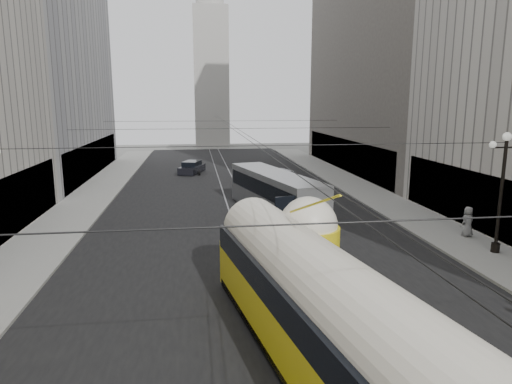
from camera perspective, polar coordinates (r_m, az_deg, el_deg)
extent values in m
cube|color=black|center=(36.89, -2.54, -1.36)|extent=(20.00, 85.00, 0.02)
cube|color=gray|center=(41.12, -19.89, -0.61)|extent=(4.00, 72.00, 0.15)
cube|color=gray|center=(42.93, 13.19, 0.25)|extent=(4.00, 72.00, 0.15)
cube|color=gray|center=(36.84, -3.70, -1.39)|extent=(0.12, 85.00, 0.04)
cube|color=gray|center=(36.97, -1.38, -1.33)|extent=(0.12, 85.00, 0.04)
cube|color=black|center=(30.06, -28.69, -1.77)|extent=(0.10, 18.00, 3.60)
cube|color=#999999|center=(54.37, -26.80, 16.38)|extent=(12.00, 28.00, 28.00)
cube|color=black|center=(52.85, -19.53, 4.04)|extent=(0.10, 25.20, 3.60)
cube|color=black|center=(31.25, 25.99, -1.07)|extent=(0.10, 18.00, 3.60)
cube|color=#514C47|center=(56.90, 17.42, 18.80)|extent=(12.00, 32.00, 32.00)
cube|color=black|center=(54.51, 10.85, 4.69)|extent=(0.10, 28.80, 3.60)
cube|color=#B2AFA8|center=(83.51, -5.63, 13.92)|extent=(6.00, 6.00, 24.00)
cylinder|color=black|center=(27.00, 28.26, -0.57)|extent=(0.18, 0.18, 6.00)
cylinder|color=black|center=(27.64, 27.73, -6.16)|extent=(0.44, 0.44, 0.50)
cylinder|color=black|center=(26.65, 28.78, 4.91)|extent=(1.60, 0.08, 0.08)
sphere|color=white|center=(26.61, 28.90, 6.08)|extent=(0.44, 0.44, 0.44)
sphere|color=white|center=(26.20, 27.49, 5.27)|extent=(0.36, 0.36, 0.36)
cylinder|color=black|center=(8.28, 15.18, -3.56)|extent=(25.00, 0.03, 0.03)
cylinder|color=black|center=(21.69, 0.79, 5.81)|extent=(25.00, 0.03, 0.03)
cylinder|color=black|center=(35.56, -2.55, 7.94)|extent=(25.00, 0.03, 0.03)
cylinder|color=black|center=(49.51, -4.02, 8.86)|extent=(25.00, 0.03, 0.03)
cylinder|color=black|center=(39.55, -3.07, 7.98)|extent=(0.03, 72.00, 0.03)
cylinder|color=black|center=(39.59, -2.49, 7.99)|extent=(0.03, 72.00, 0.03)
cube|color=yellow|center=(14.15, 8.84, -18.09)|extent=(5.41, 15.64, 1.87)
cube|color=black|center=(14.60, 8.73, -21.10)|extent=(5.34, 15.18, 0.33)
cube|color=black|center=(13.61, 9.00, -13.65)|extent=(5.40, 15.41, 0.93)
cylinder|color=silver|center=(13.47, 9.04, -12.38)|extent=(5.05, 15.35, 2.53)
cylinder|color=yellow|center=(21.03, 6.46, -7.67)|extent=(2.86, 2.86, 2.53)
sphere|color=silver|center=(20.64, 6.54, -4.20)|extent=(2.64, 2.64, 2.64)
cube|color=gray|center=(32.88, 2.40, -0.17)|extent=(5.29, 12.20, 2.99)
cube|color=black|center=(32.78, 2.40, 0.68)|extent=(5.21, 11.80, 1.10)
cube|color=black|center=(27.12, 4.58, -1.92)|extent=(2.25, 0.65, 1.39)
cylinder|color=black|center=(29.07, 1.33, -3.82)|extent=(0.30, 1.00, 1.00)
cylinder|color=black|center=(29.55, 6.12, -3.63)|extent=(0.30, 1.00, 1.00)
cylinder|color=black|center=(36.78, -0.61, -0.60)|extent=(0.30, 1.00, 1.00)
cylinder|color=black|center=(37.17, 3.20, -0.49)|extent=(0.30, 1.00, 1.00)
cube|color=silver|center=(44.81, 3.08, 1.53)|extent=(3.35, 4.98, 0.82)
cube|color=black|center=(44.72, 3.09, 2.26)|extent=(2.43, 2.95, 0.77)
cylinder|color=black|center=(43.17, 2.35, 0.94)|extent=(0.22, 0.66, 0.66)
cylinder|color=black|center=(43.50, 4.57, 0.99)|extent=(0.22, 0.66, 0.66)
cylinder|color=black|center=(46.21, 1.68, 1.63)|extent=(0.22, 0.66, 0.66)
cylinder|color=black|center=(46.52, 3.76, 1.68)|extent=(0.22, 0.66, 0.66)
cube|color=black|center=(52.45, -8.01, 2.84)|extent=(3.19, 4.81, 0.79)
cube|color=black|center=(52.38, -8.03, 3.45)|extent=(2.33, 2.84, 0.75)
cylinder|color=black|center=(50.99, -8.94, 2.40)|extent=(0.22, 0.63, 0.63)
cylinder|color=black|center=(50.98, -7.08, 2.45)|extent=(0.22, 0.63, 0.63)
cylinder|color=black|center=(53.99, -8.88, 2.89)|extent=(0.22, 0.63, 0.63)
cylinder|color=black|center=(53.98, -7.12, 2.94)|extent=(0.22, 0.63, 0.63)
imported|color=slate|center=(29.88, 24.95, -3.37)|extent=(1.01, 0.80, 1.81)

